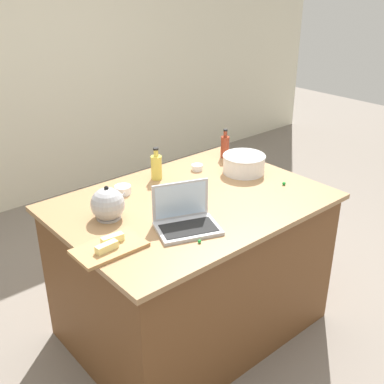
# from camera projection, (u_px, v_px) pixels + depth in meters

# --- Properties ---
(ground_plane) EXTENTS (12.00, 12.00, 0.00)m
(ground_plane) POSITION_uv_depth(u_px,v_px,m) (192.00, 324.00, 3.08)
(ground_plane) COLOR slate
(wall_back) EXTENTS (8.00, 0.10, 2.60)m
(wall_back) POSITION_uv_depth(u_px,v_px,m) (14.00, 68.00, 4.19)
(wall_back) COLOR beige
(wall_back) RESTS_ON ground
(island_counter) EXTENTS (1.51, 1.08, 0.90)m
(island_counter) POSITION_uv_depth(u_px,v_px,m) (192.00, 266.00, 2.89)
(island_counter) COLOR brown
(island_counter) RESTS_ON ground
(laptop) EXTENTS (0.37, 0.32, 0.22)m
(laptop) POSITION_uv_depth(u_px,v_px,m) (185.00, 219.00, 2.40)
(laptop) COLOR #B7B7BC
(laptop) RESTS_ON island_counter
(mixing_bowl_large) EXTENTS (0.28, 0.28, 0.12)m
(mixing_bowl_large) POSITION_uv_depth(u_px,v_px,m) (244.00, 163.00, 3.04)
(mixing_bowl_large) COLOR white
(mixing_bowl_large) RESTS_ON island_counter
(bottle_soy) EXTENTS (0.06, 0.06, 0.20)m
(bottle_soy) POSITION_uv_depth(u_px,v_px,m) (225.00, 146.00, 3.28)
(bottle_soy) COLOR maroon
(bottle_soy) RESTS_ON island_counter
(bottle_oil) EXTENTS (0.07, 0.07, 0.21)m
(bottle_oil) POSITION_uv_depth(u_px,v_px,m) (156.00, 167.00, 2.94)
(bottle_oil) COLOR #DBC64C
(bottle_oil) RESTS_ON island_counter
(kettle) EXTENTS (0.21, 0.18, 0.20)m
(kettle) POSITION_uv_depth(u_px,v_px,m) (108.00, 205.00, 2.47)
(kettle) COLOR #ADADB2
(kettle) RESTS_ON island_counter
(cutting_board) EXTENTS (0.33, 0.20, 0.02)m
(cutting_board) POSITION_uv_depth(u_px,v_px,m) (109.00, 248.00, 2.22)
(cutting_board) COLOR #AD7F4C
(cutting_board) RESTS_ON island_counter
(butter_stick_left) EXTENTS (0.11, 0.04, 0.04)m
(butter_stick_left) POSITION_uv_depth(u_px,v_px,m) (107.00, 247.00, 2.17)
(butter_stick_left) COLOR #F4E58C
(butter_stick_left) RESTS_ON cutting_board
(butter_stick_right) EXTENTS (0.11, 0.05, 0.04)m
(butter_stick_right) POSITION_uv_depth(u_px,v_px,m) (112.00, 239.00, 2.24)
(butter_stick_right) COLOR #F4E58C
(butter_stick_right) RESTS_ON cutting_board
(ramekin_small) EXTENTS (0.10, 0.10, 0.05)m
(ramekin_small) POSITION_uv_depth(u_px,v_px,m) (123.00, 190.00, 2.77)
(ramekin_small) COLOR white
(ramekin_small) RESTS_ON island_counter
(ramekin_medium) EXTENTS (0.07, 0.07, 0.04)m
(ramekin_medium) POSITION_uv_depth(u_px,v_px,m) (197.00, 167.00, 3.09)
(ramekin_medium) COLOR white
(ramekin_medium) RESTS_ON island_counter
(candy_0) EXTENTS (0.02, 0.02, 0.02)m
(candy_0) POSITION_uv_depth(u_px,v_px,m) (111.00, 195.00, 2.74)
(candy_0) COLOR #CC3399
(candy_0) RESTS_ON island_counter
(candy_1) EXTENTS (0.02, 0.02, 0.02)m
(candy_1) POSITION_uv_depth(u_px,v_px,m) (102.00, 197.00, 2.71)
(candy_1) COLOR yellow
(candy_1) RESTS_ON island_counter
(candy_2) EXTENTS (0.02, 0.02, 0.02)m
(candy_2) POSITION_uv_depth(u_px,v_px,m) (200.00, 241.00, 2.27)
(candy_2) COLOR green
(candy_2) RESTS_ON island_counter
(candy_3) EXTENTS (0.02, 0.02, 0.02)m
(candy_3) POSITION_uv_depth(u_px,v_px,m) (284.00, 183.00, 2.88)
(candy_3) COLOR green
(candy_3) RESTS_ON island_counter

